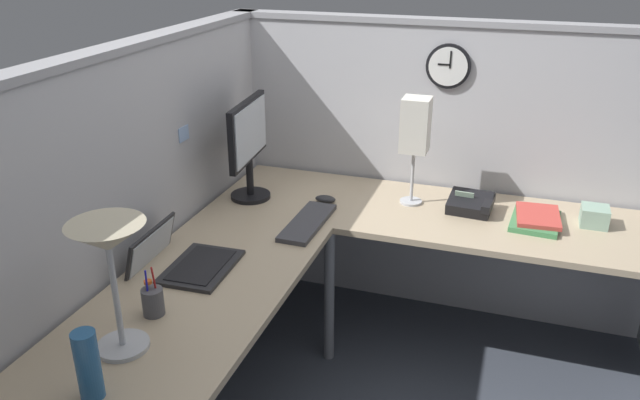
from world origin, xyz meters
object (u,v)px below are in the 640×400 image
(monitor, at_px, (249,142))
(wall_clock, at_px, (448,66))
(desk_lamp_dome, at_px, (109,248))
(office_phone, at_px, (472,204))
(tissue_box, at_px, (594,216))
(desk_lamp_paper, at_px, (415,128))
(laptop, at_px, (179,260))
(pen_cup, at_px, (153,301))
(keyboard, at_px, (308,222))
(computer_mouse, at_px, (325,199))
(thermos_flask, at_px, (88,365))
(book_stack, at_px, (536,219))

(monitor, distance_m, wall_clock, 1.05)
(desk_lamp_dome, distance_m, office_phone, 1.77)
(desk_lamp_dome, xyz_separation_m, tissue_box, (1.47, -1.50, -0.32))
(desk_lamp_paper, bearing_deg, laptop, 140.54)
(tissue_box, relative_size, wall_clock, 0.55)
(laptop, distance_m, pen_cup, 0.35)
(keyboard, bearing_deg, computer_mouse, 1.55)
(thermos_flask, distance_m, office_phone, 1.90)
(desk_lamp_dome, height_order, tissue_box, desk_lamp_dome)
(book_stack, height_order, desk_lamp_paper, desk_lamp_paper)
(laptop, distance_m, tissue_box, 1.86)
(desk_lamp_paper, bearing_deg, monitor, 103.90)
(computer_mouse, bearing_deg, desk_lamp_dome, 169.22)
(pen_cup, bearing_deg, desk_lamp_dome, -176.77)
(desk_lamp_paper, bearing_deg, office_phone, -92.84)
(office_phone, distance_m, tissue_box, 0.55)
(monitor, height_order, computer_mouse, monitor)
(computer_mouse, xyz_separation_m, desk_lamp_paper, (0.13, -0.40, 0.37))
(monitor, height_order, desk_lamp_paper, desk_lamp_paper)
(book_stack, distance_m, wall_clock, 0.85)
(computer_mouse, height_order, pen_cup, pen_cup)
(keyboard, relative_size, wall_clock, 1.95)
(desk_lamp_dome, distance_m, pen_cup, 0.37)
(keyboard, bearing_deg, pen_cup, 163.63)
(keyboard, distance_m, book_stack, 1.05)
(thermos_flask, relative_size, desk_lamp_paper, 0.42)
(desk_lamp_paper, bearing_deg, computer_mouse, 107.79)
(office_phone, height_order, tissue_box, office_phone)
(monitor, distance_m, laptop, 0.78)
(pen_cup, xyz_separation_m, book_stack, (1.21, -1.26, -0.03))
(desk_lamp_dome, distance_m, thermos_flask, 0.34)
(keyboard, height_order, tissue_box, tissue_box)
(keyboard, height_order, book_stack, book_stack)
(pen_cup, xyz_separation_m, office_phone, (1.25, -0.96, -0.02))
(tissue_box, xyz_separation_m, wall_clock, (0.27, 0.74, 0.59))
(tissue_box, bearing_deg, keyboard, 108.27)
(keyboard, bearing_deg, desk_lamp_dome, 167.35)
(desk_lamp_paper, xyz_separation_m, wall_clock, (0.28, -0.10, 0.25))
(pen_cup, relative_size, office_phone, 0.82)
(desk_lamp_paper, relative_size, wall_clock, 2.41)
(book_stack, bearing_deg, computer_mouse, 94.41)
(office_phone, height_order, book_stack, office_phone)
(office_phone, height_order, wall_clock, wall_clock)
(desk_lamp_dome, bearing_deg, book_stack, -41.55)
(thermos_flask, height_order, desk_lamp_paper, desk_lamp_paper)
(thermos_flask, bearing_deg, computer_mouse, -7.32)
(monitor, xyz_separation_m, book_stack, (0.14, -1.37, -0.27))
(book_stack, bearing_deg, desk_lamp_paper, 84.93)
(pen_cup, relative_size, wall_clock, 0.82)
(computer_mouse, xyz_separation_m, pen_cup, (-1.13, 0.27, 0.04))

